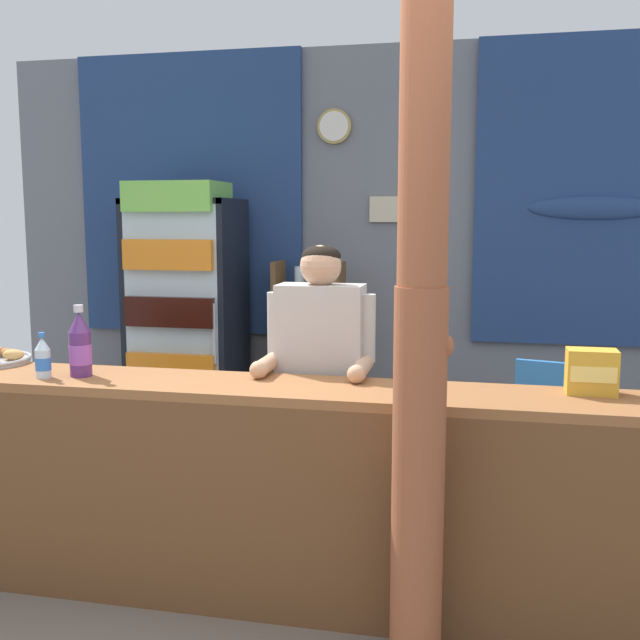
{
  "coord_description": "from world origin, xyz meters",
  "views": [
    {
      "loc": [
        0.84,
        -2.48,
        1.64
      ],
      "look_at": [
        0.07,
        1.03,
        1.14
      ],
      "focal_mm": 41.64,
      "sensor_mm": 36.0,
      "label": 1
    }
  ],
  "objects_px": {
    "timber_post": "(421,304)",
    "soda_bottle_grape_soda": "(80,346)",
    "bottle_shelf_rack": "(309,352)",
    "plastic_lawn_chair": "(556,422)",
    "shopkeeper": "(320,366)",
    "snack_box_choco_powder": "(591,372)",
    "stall_counter": "(255,477)",
    "drink_fridge": "(185,306)",
    "soda_bottle_water": "(43,359)"
  },
  "relations": [
    {
      "from": "timber_post",
      "to": "soda_bottle_grape_soda",
      "type": "relative_size",
      "value": 8.88
    },
    {
      "from": "stall_counter",
      "to": "shopkeeper",
      "type": "distance_m",
      "value": 0.63
    },
    {
      "from": "shopkeeper",
      "to": "snack_box_choco_powder",
      "type": "height_order",
      "value": "shopkeeper"
    },
    {
      "from": "snack_box_choco_powder",
      "to": "stall_counter",
      "type": "bearing_deg",
      "value": -170.82
    },
    {
      "from": "plastic_lawn_chair",
      "to": "shopkeeper",
      "type": "distance_m",
      "value": 1.58
    },
    {
      "from": "bottle_shelf_rack",
      "to": "soda_bottle_water",
      "type": "xyz_separation_m",
      "value": [
        -0.68,
        -2.17,
        0.33
      ]
    },
    {
      "from": "plastic_lawn_chair",
      "to": "soda_bottle_grape_soda",
      "type": "distance_m",
      "value": 2.61
    },
    {
      "from": "timber_post",
      "to": "snack_box_choco_powder",
      "type": "height_order",
      "value": "timber_post"
    },
    {
      "from": "shopkeeper",
      "to": "soda_bottle_water",
      "type": "height_order",
      "value": "shopkeeper"
    },
    {
      "from": "bottle_shelf_rack",
      "to": "timber_post",
      "type": "bearing_deg",
      "value": -68.41
    },
    {
      "from": "shopkeeper",
      "to": "snack_box_choco_powder",
      "type": "relative_size",
      "value": 7.89
    },
    {
      "from": "drink_fridge",
      "to": "soda_bottle_water",
      "type": "height_order",
      "value": "drink_fridge"
    },
    {
      "from": "bottle_shelf_rack",
      "to": "plastic_lawn_chair",
      "type": "bearing_deg",
      "value": -24.77
    },
    {
      "from": "drink_fridge",
      "to": "bottle_shelf_rack",
      "type": "relative_size",
      "value": 1.4
    },
    {
      "from": "bottle_shelf_rack",
      "to": "soda_bottle_grape_soda",
      "type": "xyz_separation_m",
      "value": [
        -0.54,
        -2.1,
        0.38
      ]
    },
    {
      "from": "stall_counter",
      "to": "bottle_shelf_rack",
      "type": "xyz_separation_m",
      "value": [
        -0.28,
        2.19,
        0.12
      ]
    },
    {
      "from": "drink_fridge",
      "to": "bottle_shelf_rack",
      "type": "height_order",
      "value": "drink_fridge"
    },
    {
      "from": "soda_bottle_water",
      "to": "plastic_lawn_chair",
      "type": "bearing_deg",
      "value": 31.84
    },
    {
      "from": "stall_counter",
      "to": "soda_bottle_grape_soda",
      "type": "relative_size",
      "value": 11.98
    },
    {
      "from": "plastic_lawn_chair",
      "to": "shopkeeper",
      "type": "xyz_separation_m",
      "value": [
        -1.15,
        -0.98,
        0.46
      ]
    },
    {
      "from": "drink_fridge",
      "to": "snack_box_choco_powder",
      "type": "bearing_deg",
      "value": -35.9
    },
    {
      "from": "bottle_shelf_rack",
      "to": "shopkeeper",
      "type": "height_order",
      "value": "shopkeeper"
    },
    {
      "from": "drink_fridge",
      "to": "snack_box_choco_powder",
      "type": "distance_m",
      "value": 3.03
    },
    {
      "from": "soda_bottle_grape_soda",
      "to": "soda_bottle_water",
      "type": "xyz_separation_m",
      "value": [
        -0.14,
        -0.07,
        -0.05
      ]
    },
    {
      "from": "drink_fridge",
      "to": "timber_post",
      "type": "bearing_deg",
      "value": -51.35
    },
    {
      "from": "timber_post",
      "to": "snack_box_choco_powder",
      "type": "relative_size",
      "value": 14.63
    },
    {
      "from": "stall_counter",
      "to": "plastic_lawn_chair",
      "type": "xyz_separation_m",
      "value": [
        1.33,
        1.44,
        -0.08
      ]
    },
    {
      "from": "plastic_lawn_chair",
      "to": "drink_fridge",
      "type": "bearing_deg",
      "value": 167.41
    },
    {
      "from": "soda_bottle_water",
      "to": "snack_box_choco_powder",
      "type": "relative_size",
      "value": 1.04
    },
    {
      "from": "soda_bottle_water",
      "to": "snack_box_choco_powder",
      "type": "height_order",
      "value": "soda_bottle_water"
    },
    {
      "from": "stall_counter",
      "to": "soda_bottle_grape_soda",
      "type": "distance_m",
      "value": 0.97
    },
    {
      "from": "stall_counter",
      "to": "plastic_lawn_chair",
      "type": "bearing_deg",
      "value": 47.32
    },
    {
      "from": "soda_bottle_grape_soda",
      "to": "soda_bottle_water",
      "type": "distance_m",
      "value": 0.16
    },
    {
      "from": "plastic_lawn_chair",
      "to": "soda_bottle_water",
      "type": "relative_size",
      "value": 4.3
    },
    {
      "from": "drink_fridge",
      "to": "shopkeeper",
      "type": "xyz_separation_m",
      "value": [
        1.3,
        -1.52,
        -0.07
      ]
    },
    {
      "from": "drink_fridge",
      "to": "soda_bottle_grape_soda",
      "type": "relative_size",
      "value": 5.93
    },
    {
      "from": "plastic_lawn_chair",
      "to": "shopkeeper",
      "type": "bearing_deg",
      "value": -139.79
    },
    {
      "from": "stall_counter",
      "to": "shopkeeper",
      "type": "bearing_deg",
      "value": 69.33
    },
    {
      "from": "timber_post",
      "to": "soda_bottle_water",
      "type": "height_order",
      "value": "timber_post"
    },
    {
      "from": "bottle_shelf_rack",
      "to": "soda_bottle_water",
      "type": "relative_size",
      "value": 6.68
    },
    {
      "from": "plastic_lawn_chair",
      "to": "snack_box_choco_powder",
      "type": "relative_size",
      "value": 4.47
    },
    {
      "from": "bottle_shelf_rack",
      "to": "shopkeeper",
      "type": "relative_size",
      "value": 0.88
    },
    {
      "from": "soda_bottle_grape_soda",
      "to": "bottle_shelf_rack",
      "type": "bearing_deg",
      "value": 75.58
    },
    {
      "from": "stall_counter",
      "to": "plastic_lawn_chair",
      "type": "height_order",
      "value": "stall_counter"
    },
    {
      "from": "timber_post",
      "to": "bottle_shelf_rack",
      "type": "bearing_deg",
      "value": 111.59
    },
    {
      "from": "drink_fridge",
      "to": "plastic_lawn_chair",
      "type": "height_order",
      "value": "drink_fridge"
    },
    {
      "from": "plastic_lawn_chair",
      "to": "soda_bottle_grape_soda",
      "type": "relative_size",
      "value": 2.72
    },
    {
      "from": "timber_post",
      "to": "shopkeeper",
      "type": "relative_size",
      "value": 1.85
    },
    {
      "from": "stall_counter",
      "to": "snack_box_choco_powder",
      "type": "relative_size",
      "value": 19.74
    },
    {
      "from": "shopkeeper",
      "to": "drink_fridge",
      "type": "bearing_deg",
      "value": 130.44
    }
  ]
}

